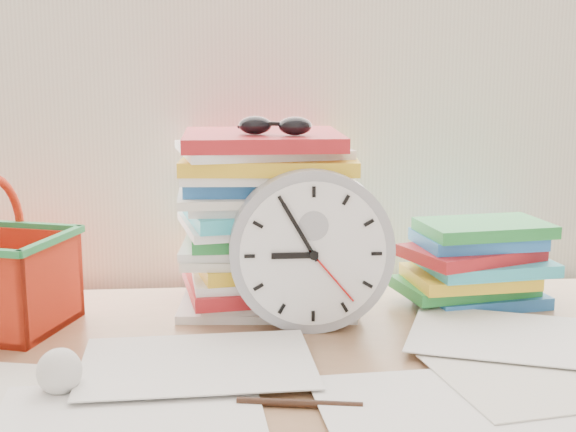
{
  "coord_description": "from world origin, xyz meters",
  "views": [
    {
      "loc": [
        -0.05,
        0.45,
        1.19
      ],
      "look_at": [
        0.04,
        1.6,
        0.96
      ],
      "focal_mm": 50.0,
      "sensor_mm": 36.0,
      "label": 1
    }
  ],
  "objects_px": {
    "clock": "(311,250)",
    "book_stack": "(474,263)",
    "desk": "(262,397)",
    "paper_stack": "(269,220)"
  },
  "relations": [
    {
      "from": "clock",
      "to": "book_stack",
      "type": "bearing_deg",
      "value": 19.99
    },
    {
      "from": "clock",
      "to": "desk",
      "type": "bearing_deg",
      "value": -132.59
    },
    {
      "from": "book_stack",
      "to": "paper_stack",
      "type": "bearing_deg",
      "value": 175.35
    },
    {
      "from": "desk",
      "to": "clock",
      "type": "distance_m",
      "value": 0.24
    },
    {
      "from": "desk",
      "to": "book_stack",
      "type": "distance_m",
      "value": 0.47
    },
    {
      "from": "paper_stack",
      "to": "book_stack",
      "type": "height_order",
      "value": "paper_stack"
    },
    {
      "from": "desk",
      "to": "clock",
      "type": "height_order",
      "value": "clock"
    },
    {
      "from": "paper_stack",
      "to": "desk",
      "type": "bearing_deg",
      "value": -96.19
    },
    {
      "from": "desk",
      "to": "clock",
      "type": "bearing_deg",
      "value": 47.41
    },
    {
      "from": "clock",
      "to": "book_stack",
      "type": "xyz_separation_m",
      "value": [
        0.31,
        0.11,
        -0.06
      ]
    }
  ]
}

